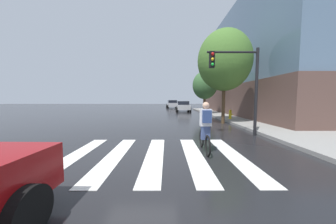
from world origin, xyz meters
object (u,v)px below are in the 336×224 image
(fire_hydrant, at_px, (230,114))
(cyclist, at_px, (205,127))
(traffic_light_near, at_px, (239,77))
(street_tree_mid, at_px, (205,85))
(sedan_far, at_px, (172,104))
(street_tree_near, at_px, (224,61))
(sedan_mid, at_px, (183,106))

(fire_hydrant, bearing_deg, cyclist, -115.14)
(traffic_light_near, distance_m, street_tree_mid, 11.83)
(sedan_far, distance_m, fire_hydrant, 20.54)
(fire_hydrant, height_order, street_tree_mid, street_tree_mid)
(fire_hydrant, bearing_deg, sedan_far, 101.83)
(street_tree_near, relative_size, street_tree_mid, 1.33)
(traffic_light_near, xyz_separation_m, street_tree_mid, (0.93, 11.78, 0.54))
(fire_hydrant, bearing_deg, traffic_light_near, -106.90)
(sedan_far, distance_m, cyclist, 28.52)
(sedan_far, bearing_deg, fire_hydrant, -78.17)
(cyclist, xyz_separation_m, fire_hydrant, (3.95, 8.41, -0.31))
(traffic_light_near, bearing_deg, fire_hydrant, 73.10)
(street_tree_near, bearing_deg, sedan_far, 98.12)
(street_tree_near, bearing_deg, sedan_mid, 98.11)
(street_tree_mid, bearing_deg, street_tree_near, -92.18)
(sedan_far, relative_size, fire_hydrant, 6.02)
(street_tree_mid, bearing_deg, traffic_light_near, -94.54)
(cyclist, xyz_separation_m, traffic_light_near, (2.18, 2.60, 2.02))
(sedan_mid, distance_m, street_tree_near, 13.11)
(sedan_mid, xyz_separation_m, traffic_light_near, (1.12, -16.64, 2.09))
(traffic_light_near, bearing_deg, sedan_mid, 93.87)
(cyclist, bearing_deg, street_tree_mid, 77.78)
(sedan_far, height_order, cyclist, cyclist)
(sedan_far, distance_m, street_tree_mid, 14.76)
(cyclist, height_order, street_tree_mid, street_tree_mid)
(cyclist, distance_m, fire_hydrant, 9.29)
(fire_hydrant, relative_size, street_tree_near, 0.12)
(sedan_mid, xyz_separation_m, street_tree_near, (1.77, -12.43, 3.77))
(sedan_mid, xyz_separation_m, fire_hydrant, (2.89, -10.84, -0.24))
(sedan_mid, distance_m, traffic_light_near, 16.81)
(sedan_mid, xyz_separation_m, sedan_far, (-1.32, 9.27, 0.04))
(traffic_light_near, relative_size, street_tree_near, 0.62)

